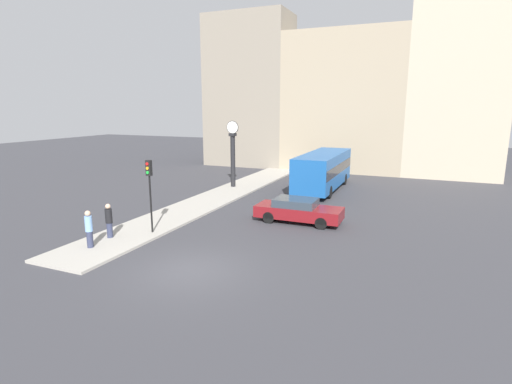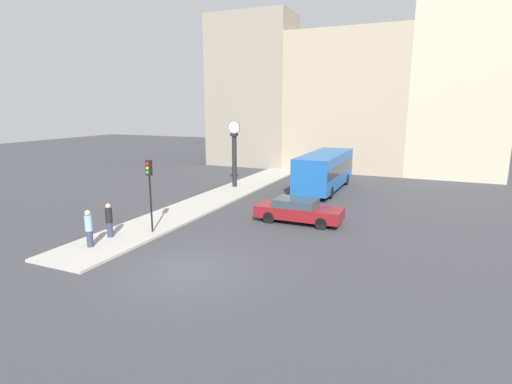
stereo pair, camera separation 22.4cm
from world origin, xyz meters
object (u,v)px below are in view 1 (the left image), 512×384
at_px(sedan_car, 298,210).
at_px(pedestrian_black_jacket, 109,220).
at_px(street_clock, 233,155).
at_px(pedestrian_blue_stripe, 89,229).
at_px(bus_distant, 323,169).
at_px(traffic_light_near, 150,181).

bearing_deg(sedan_car, pedestrian_black_jacket, -139.24).
xyz_separation_m(street_clock, pedestrian_blue_stripe, (0.31, -14.99, -1.60)).
bearing_deg(pedestrian_blue_stripe, sedan_car, 47.25).
distance_m(bus_distant, traffic_light_near, 15.10).
height_order(traffic_light_near, street_clock, street_clock).
bearing_deg(traffic_light_near, street_clock, 96.89).
bearing_deg(pedestrian_black_jacket, traffic_light_near, 47.53).
height_order(sedan_car, pedestrian_black_jacket, pedestrian_black_jacket).
bearing_deg(traffic_light_near, pedestrian_black_jacket, -132.47).
bearing_deg(pedestrian_black_jacket, pedestrian_blue_stripe, -82.39).
height_order(sedan_car, pedestrian_blue_stripe, pedestrian_blue_stripe).
bearing_deg(bus_distant, pedestrian_black_jacket, -112.74).
xyz_separation_m(sedan_car, traffic_light_near, (-6.07, -4.92, 2.03)).
distance_m(bus_distant, street_clock, 7.03).
height_order(bus_distant, traffic_light_near, traffic_light_near).
xyz_separation_m(sedan_car, bus_distant, (-0.87, 9.21, 0.92)).
relative_size(sedan_car, street_clock, 0.93).
xyz_separation_m(bus_distant, street_clock, (-6.66, -2.03, 0.97)).
distance_m(bus_distant, pedestrian_black_jacket, 16.93).
distance_m(sedan_car, pedestrian_blue_stripe, 10.65).
relative_size(sedan_car, pedestrian_blue_stripe, 2.79).
distance_m(sedan_car, street_clock, 10.58).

